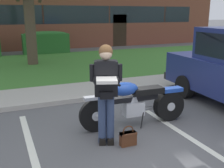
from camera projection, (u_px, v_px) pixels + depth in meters
ground_plane at (142, 152)px, 4.43m from camera, size 140.00×140.00×0.00m
curb_strip at (87, 98)px, 7.01m from camera, size 60.00×0.20×0.12m
concrete_walk at (78, 91)px, 7.78m from camera, size 60.00×1.50×0.08m
grass_lawn at (50, 66)px, 11.55m from camera, size 60.00×6.97×0.06m
stall_stripe_0 at (36, 167)px, 3.98m from camera, size 0.13×4.40×0.01m
stall_stripe_1 at (186, 136)px, 5.00m from camera, size 0.13×4.40×0.01m
motorcycle at (138, 102)px, 5.40m from camera, size 2.24×0.82×1.18m
rider_person at (106, 87)px, 4.49m from camera, size 0.55×0.65×1.70m
handbag at (128, 137)px, 4.61m from camera, size 0.28×0.13×0.36m
hedge_center_left at (46, 42)px, 14.94m from camera, size 2.45×0.90×1.24m
brick_building at (34, 16)px, 19.96m from camera, size 25.46×8.52×4.01m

